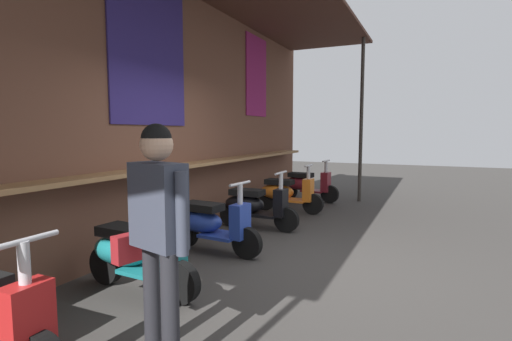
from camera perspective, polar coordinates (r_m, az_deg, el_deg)
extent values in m
plane|color=#383533|center=(4.83, 4.31, -13.59)|extent=(31.54, 31.54, 0.00)
cube|color=brown|center=(5.60, -15.56, 8.69)|extent=(11.26, 0.25, 3.81)
cube|color=olive|center=(5.42, -12.87, 0.40)|extent=(10.14, 0.36, 0.05)
cube|color=navy|center=(5.51, -15.44, 16.28)|extent=(1.47, 0.02, 1.87)
cube|color=#841E56|center=(8.37, 0.06, 13.72)|extent=(0.98, 0.02, 1.65)
cylinder|color=#332D28|center=(9.13, 15.32, 7.20)|extent=(0.08, 0.08, 3.73)
cube|color=red|center=(2.85, -30.74, -18.35)|extent=(0.28, 0.16, 0.44)
cylinder|color=#B7B7BC|center=(2.80, -30.88, -15.90)|extent=(0.07, 0.07, 0.70)
cylinder|color=#B7B7BC|center=(2.70, -31.26, -8.94)|extent=(0.46, 0.04, 0.04)
ellipsoid|color=#197075|center=(4.22, -19.17, -11.03)|extent=(0.42, 0.72, 0.30)
cube|color=black|center=(4.13, -18.79, -8.50)|extent=(0.33, 0.57, 0.10)
cube|color=#197075|center=(4.03, -15.64, -13.99)|extent=(0.41, 0.52, 0.04)
cube|color=#197075|center=(3.76, -12.37, -11.79)|extent=(0.29, 0.18, 0.44)
cylinder|color=#B7B7BC|center=(3.73, -12.42, -9.88)|extent=(0.07, 0.07, 0.70)
cylinder|color=#B7B7BC|center=(3.65, -12.53, -4.58)|extent=(0.46, 0.07, 0.04)
cylinder|color=black|center=(3.79, -11.09, -15.96)|extent=(0.13, 0.41, 0.40)
cylinder|color=black|center=(4.46, -21.31, -12.88)|extent=(0.13, 0.41, 0.40)
ellipsoid|color=#233D9E|center=(5.29, -8.40, -7.39)|extent=(0.43, 0.73, 0.30)
cube|color=black|center=(5.22, -8.00, -5.32)|extent=(0.34, 0.57, 0.10)
cube|color=#233D9E|center=(5.13, -5.24, -9.51)|extent=(0.42, 0.53, 0.04)
cube|color=#233D9E|center=(4.91, -2.36, -7.51)|extent=(0.29, 0.18, 0.44)
cylinder|color=#B7B7BC|center=(4.88, -2.37, -6.03)|extent=(0.07, 0.07, 0.70)
cylinder|color=#B7B7BC|center=(4.82, -2.38, -1.96)|extent=(0.46, 0.07, 0.04)
cylinder|color=black|center=(4.93, -1.34, -10.71)|extent=(0.13, 0.41, 0.40)
cylinder|color=black|center=(5.49, -10.46, -9.08)|extent=(0.13, 0.41, 0.40)
ellipsoid|color=black|center=(6.45, -1.73, -4.95)|extent=(0.38, 0.70, 0.30)
cube|color=black|center=(6.39, -1.33, -3.23)|extent=(0.30, 0.55, 0.10)
cube|color=black|center=(6.33, 1.13, -6.53)|extent=(0.38, 0.50, 0.04)
cube|color=black|center=(6.18, 3.69, -4.78)|extent=(0.28, 0.16, 0.44)
cylinder|color=#B7B7BC|center=(6.16, 3.69, -3.59)|extent=(0.07, 0.07, 0.70)
cylinder|color=#B7B7BC|center=(6.11, 3.72, -0.35)|extent=(0.46, 0.04, 0.04)
cylinder|color=black|center=(6.20, 4.54, -7.30)|extent=(0.10, 0.40, 0.40)
cylinder|color=black|center=(6.60, -3.67, -6.48)|extent=(0.10, 0.40, 0.40)
ellipsoid|color=orange|center=(7.78, 3.13, -3.13)|extent=(0.39, 0.70, 0.30)
cube|color=black|center=(7.73, 3.49, -1.68)|extent=(0.30, 0.55, 0.10)
cube|color=orange|center=(7.68, 5.57, -4.39)|extent=(0.38, 0.50, 0.04)
cube|color=orange|center=(7.56, 7.74, -2.89)|extent=(0.28, 0.16, 0.44)
cylinder|color=#B7B7BC|center=(7.54, 7.75, -1.91)|extent=(0.07, 0.07, 0.70)
cylinder|color=#B7B7BC|center=(7.50, 7.79, 0.74)|extent=(0.46, 0.04, 0.04)
cylinder|color=black|center=(7.57, 8.44, -4.95)|extent=(0.10, 0.40, 0.40)
cylinder|color=black|center=(7.90, 1.43, -4.45)|extent=(0.10, 0.40, 0.40)
ellipsoid|color=maroon|center=(9.05, 6.36, -1.90)|extent=(0.42, 0.72, 0.30)
cube|color=black|center=(9.01, 6.67, -0.66)|extent=(0.33, 0.57, 0.10)
cube|color=maroon|center=(8.95, 8.43, -2.98)|extent=(0.41, 0.52, 0.04)
cube|color=maroon|center=(8.82, 10.28, -1.70)|extent=(0.29, 0.18, 0.44)
cylinder|color=#B7B7BC|center=(8.81, 10.30, -0.86)|extent=(0.07, 0.07, 0.70)
cylinder|color=#B7B7BC|center=(8.78, 10.34, 1.41)|extent=(0.46, 0.06, 0.04)
cylinder|color=black|center=(8.83, 10.87, -3.47)|extent=(0.12, 0.41, 0.40)
cylinder|color=black|center=(9.18, 4.89, -3.05)|extent=(0.12, 0.41, 0.40)
cylinder|color=#232328|center=(2.76, -12.57, -19.89)|extent=(0.12, 0.12, 0.81)
cylinder|color=#232328|center=(3.02, -15.15, -17.59)|extent=(0.12, 0.12, 0.81)
cube|color=#383D4C|center=(2.68, -14.29, -5.03)|extent=(0.29, 0.44, 0.58)
sphere|color=tan|center=(2.64, -14.51, 3.74)|extent=(0.22, 0.22, 0.22)
sphere|color=black|center=(2.64, -14.53, 4.58)|extent=(0.20, 0.20, 0.20)
cylinder|color=#383D4C|center=(2.50, -10.93, -6.29)|extent=(0.08, 0.08, 0.54)
cylinder|color=#383D4C|center=(2.88, -17.17, -4.83)|extent=(0.08, 0.08, 0.54)
cube|color=maroon|center=(3.00, -18.06, -10.74)|extent=(0.28, 0.16, 0.20)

